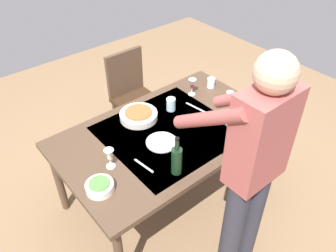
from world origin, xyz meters
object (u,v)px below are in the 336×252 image
Objects in this scene: wine_bottle at (177,160)px; serving_bowl_pasta at (139,115)px; chair_near at (132,91)px; wine_glass_right at (192,84)px; dining_table at (168,137)px; dinner_plate_near at (238,122)px; water_cup_near_right at (230,96)px; wine_glass_left at (109,155)px; side_bowl_salad at (100,186)px; dinner_plate_far at (162,142)px; water_cup_far_left at (211,83)px; water_cup_near_left at (171,104)px; person_server at (252,164)px.

wine_bottle is 0.66m from serving_bowl_pasta.
chair_near reaches higher than wine_glass_right.
serving_bowl_pasta is at bearing -74.03° from dining_table.
dinner_plate_near reaches higher than dining_table.
wine_glass_right is 0.34m from water_cup_near_right.
dinner_plate_near is (-1.04, 0.22, -0.10)m from wine_glass_left.
side_bowl_salad reaches higher than dinner_plate_far.
wine_glass_right reaches higher than water_cup_far_left.
wine_glass_left is 0.84× the size of side_bowl_salad.
dining_table is 15.45× the size of water_cup_near_left.
wine_glass_left is at bearing -4.18° from dinner_plate_far.
wine_bottle is 3.34× the size of water_cup_far_left.
dining_table is 0.58m from wine_glass_right.
person_server is 1.07m from serving_bowl_pasta.
dinner_plate_far is at bearing -169.86° from side_bowl_salad.
dinner_plate_near is (0.17, 0.25, -0.04)m from water_cup_near_right.
wine_glass_left reaches higher than water_cup_far_left.
wine_bottle is 1.29× the size of dinner_plate_far.
side_bowl_salad is 0.78× the size of dinner_plate_far.
dinner_plate_near is at bearing 136.86° from serving_bowl_pasta.
wine_glass_left is 1.07m from dinner_plate_near.
dinner_plate_near is at bearing -134.75° from person_server.
dining_table is at bearing -165.77° from side_bowl_salad.
dinner_plate_far is at bearing -110.22° from wine_bottle.
water_cup_near_left is 0.51m from water_cup_far_left.
dining_table is at bearing -1.35° from water_cup_near_right.
side_bowl_salad is at bearing 22.85° from water_cup_near_left.
wine_bottle is 0.99× the size of serving_bowl_pasta.
chair_near reaches higher than water_cup_far_left.
wine_glass_right is 0.66× the size of dinner_plate_far.
chair_near is at bearing -112.06° from dinner_plate_far.
water_cup_near_left is (-0.43, -0.57, -0.06)m from wine_bottle.
wine_glass_left is 1.27m from water_cup_far_left.
water_cup_near_left is 0.36× the size of serving_bowl_pasta.
wine_bottle is 0.51m from side_bowl_salad.
dinner_plate_near is at bearing -172.41° from wine_bottle.
side_bowl_salad is at bearing 35.82° from serving_bowl_pasta.
wine_bottle is 1.96× the size of wine_glass_left.
dinner_plate_far is at bearing -17.32° from dinner_plate_near.
dining_table is 9.32× the size of side_bowl_salad.
wine_bottle is 2.73× the size of water_cup_near_left.
person_server is 1.15m from wine_glass_right.
water_cup_near_right is at bearing -131.59° from person_server.
wine_glass_right reaches higher than dinner_plate_near.
water_cup_near_left reaches higher than side_bowl_salad.
water_cup_far_left is (-0.93, -0.60, -0.07)m from wine_bottle.
dining_table is at bearing -122.16° from wine_bottle.
wine_bottle is at bearing 158.41° from side_bowl_salad.
water_cup_near_left is at bearing -57.30° from dinner_plate_near.
wine_glass_right is at bearing 108.79° from chair_near.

